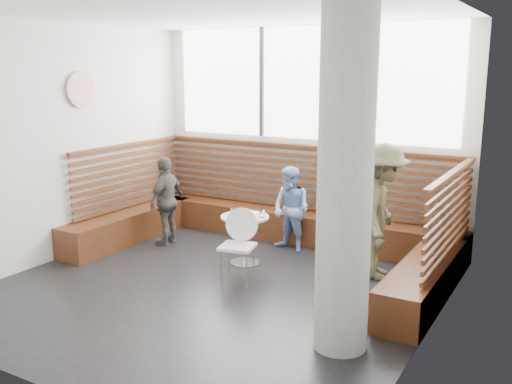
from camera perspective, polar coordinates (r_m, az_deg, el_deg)
The scene contains 15 objects.
room at distance 6.52m, azimuth -4.41°, elevation 3.57°, with size 5.00×5.00×3.20m.
booth at distance 8.26m, azimuth 2.70°, elevation -3.04°, with size 5.00×2.50×1.44m.
concrete_column at distance 5.13m, azimuth 8.90°, elevation 1.10°, with size 0.50×0.50×3.20m, color gray.
wall_art at distance 8.37m, azimuth -17.11°, elevation 9.78°, with size 0.50×0.50×0.03m, color white.
cafe_table at distance 7.63m, azimuth -1.12°, elevation -3.78°, with size 0.65×0.65×0.66m.
cafe_chair at distance 7.09m, azimuth -1.60°, elevation -4.70°, with size 0.42×0.41×0.88m.
adult_man at distance 7.23m, azimuth 12.47°, elevation -1.93°, with size 1.10×0.63×1.70m, color #505136.
child_back at distance 8.17m, azimuth 3.55°, elevation -1.73°, with size 0.60×0.46×1.22m, color #7B9CD5.
child_left at distance 8.57m, azimuth -8.92°, elevation -0.87°, with size 0.77×0.32×1.32m, color #4B4A44.
plate_near at distance 7.74m, azimuth -1.26°, elevation -2.07°, with size 0.18×0.18×0.01m, color white.
plate_far at distance 7.70m, azimuth -0.30°, elevation -2.13°, with size 0.19×0.19×0.01m, color white.
glass_left at distance 7.59m, azimuth -2.27°, elevation -1.95°, with size 0.07×0.07×0.12m, color white.
glass_mid at distance 7.48m, azimuth -1.10°, elevation -2.19°, with size 0.07×0.07×0.11m, color white.
glass_right at distance 7.49m, azimuth 0.60°, elevation -2.14°, with size 0.07×0.07×0.11m, color white.
menu_card at distance 7.41m, azimuth -1.61°, elevation -2.75°, with size 0.21×0.15×0.00m, color #A5C64C.
Camera 1 is at (3.67, -5.30, 2.57)m, focal length 40.00 mm.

